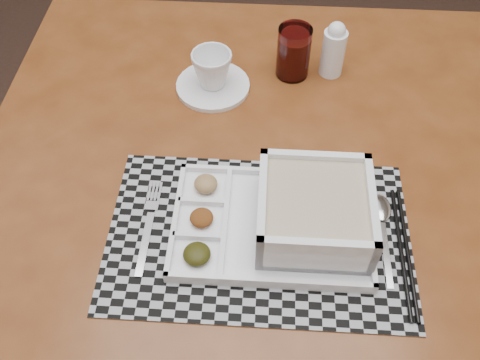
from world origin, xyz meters
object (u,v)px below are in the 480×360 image
serving_tray (300,216)px  cup (212,69)px  creamer_bottle (334,49)px  dining_table (265,204)px  juice_glass (293,54)px

serving_tray → cup: (-0.16, 0.34, 0.01)m
serving_tray → creamer_bottle: (0.08, 0.40, 0.02)m
creamer_bottle → serving_tray: bearing=-102.0°
dining_table → cup: cup is taller
creamer_bottle → cup: bearing=-167.3°
cup → juice_glass: size_ratio=0.74×
juice_glass → creamer_bottle: bearing=4.3°
serving_tray → creamer_bottle: 0.41m
dining_table → serving_tray: (0.05, -0.11, 0.12)m
cup → creamer_bottle: 0.25m
juice_glass → creamer_bottle: size_ratio=0.90×
dining_table → creamer_bottle: size_ratio=9.11×
cup → juice_glass: bearing=-5.0°
dining_table → creamer_bottle: bearing=64.7°
juice_glass → cup: bearing=-163.3°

